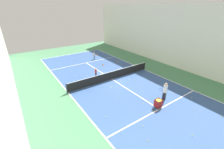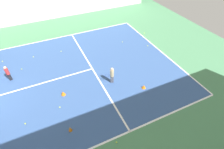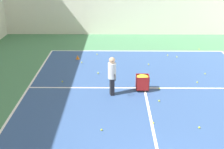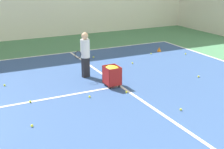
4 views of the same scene
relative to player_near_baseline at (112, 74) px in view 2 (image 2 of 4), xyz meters
name	(u,v)px [view 2 (image 2 of 4)]	position (x,y,z in m)	size (l,w,h in m)	color
line_baseline_near	(159,50)	(1.76, -4.93, -0.66)	(10.51, 0.10, 0.00)	white
line_service_near	(92,69)	(1.76, 0.66, -0.66)	(10.51, 0.10, 0.00)	white
player_near_baseline	(112,74)	(0.00, 0.00, 0.00)	(0.30, 0.58, 1.16)	#4C4C56
child_midcourt	(7,72)	(2.93, 5.77, -0.04)	(0.24, 0.24, 1.09)	black
training_cone_0	(63,93)	(0.24, 3.03, -0.53)	(0.26, 0.26, 0.26)	orange
training_cone_1	(70,129)	(-2.22, 3.26, -0.52)	(0.18, 0.18, 0.29)	orange
training_cone_2	(144,87)	(-1.29, -1.54, -0.55)	(0.25, 0.25, 0.23)	orange
tennis_ball_6	(61,51)	(4.76, 2.15, -0.63)	(0.07, 0.07, 0.07)	yellow
tennis_ball_10	(25,124)	(-0.90, 5.23, -0.63)	(0.07, 0.07, 0.07)	yellow
tennis_ball_13	(108,27)	(7.03, -2.88, -0.63)	(0.07, 0.07, 0.07)	yellow
tennis_ball_16	(2,61)	(5.29, 6.28, -0.63)	(0.07, 0.07, 0.07)	yellow
tennis_ball_22	(116,142)	(-3.73, 1.50, -0.63)	(0.07, 0.07, 0.07)	yellow
tennis_ball_24	(144,33)	(4.47, -5.34, -0.63)	(0.07, 0.07, 0.07)	yellow
tennis_ball_26	(33,57)	(4.90, 4.19, -0.63)	(0.07, 0.07, 0.07)	yellow
tennis_ball_29	(122,42)	(3.97, -2.83, -0.63)	(0.07, 0.07, 0.07)	yellow
tennis_ball_32	(22,69)	(3.75, 5.08, -0.63)	(0.07, 0.07, 0.07)	yellow
tennis_ball_34	(60,107)	(-0.62, 3.43, -0.63)	(0.07, 0.07, 0.07)	yellow
tennis_ball_36	(148,46)	(2.57, -4.42, -0.63)	(0.07, 0.07, 0.07)	yellow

